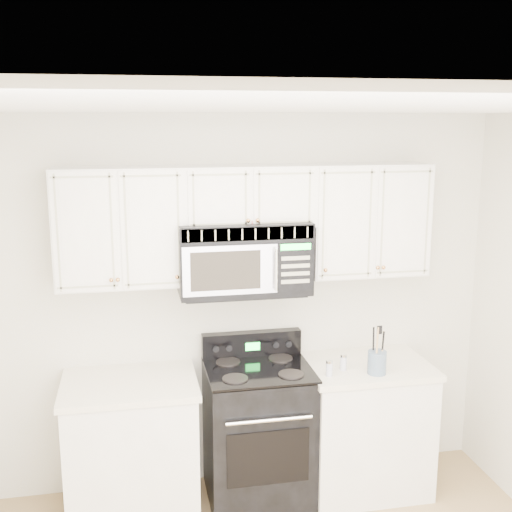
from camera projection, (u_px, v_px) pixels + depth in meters
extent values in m
cube|color=white|center=(321.00, 108.00, 2.52)|extent=(3.50, 3.50, 0.01)
cube|color=beige|center=(243.00, 304.00, 4.47)|extent=(3.50, 0.01, 2.60)
cube|color=white|center=(132.00, 450.00, 4.19)|extent=(0.82, 0.63, 0.88)
cube|color=beige|center=(129.00, 384.00, 4.09)|extent=(0.86, 0.65, 0.04)
cube|color=black|center=(134.00, 500.00, 4.31)|extent=(0.82, 0.55, 0.10)
cube|color=white|center=(364.00, 428.00, 4.50)|extent=(0.82, 0.63, 0.88)
cube|color=beige|center=(366.00, 366.00, 4.40)|extent=(0.86, 0.65, 0.04)
cube|color=black|center=(360.00, 475.00, 4.61)|extent=(0.82, 0.55, 0.10)
cube|color=black|center=(259.00, 434.00, 4.36)|extent=(0.70, 0.60, 0.92)
cube|color=black|center=(268.00, 458.00, 4.07)|extent=(0.53, 0.01, 0.37)
cylinder|color=silver|center=(269.00, 420.00, 3.99)|extent=(0.55, 0.02, 0.02)
cube|color=black|center=(259.00, 370.00, 4.27)|extent=(0.70, 0.60, 0.02)
cube|color=black|center=(251.00, 344.00, 4.50)|extent=(0.70, 0.08, 0.18)
cube|color=#21FF47|center=(253.00, 347.00, 4.45)|extent=(0.10, 0.00, 0.06)
cube|color=white|center=(119.00, 227.00, 4.03)|extent=(0.80, 0.33, 0.75)
cube|color=white|center=(366.00, 219.00, 4.34)|extent=(0.80, 0.33, 0.75)
cube|color=white|center=(247.00, 196.00, 4.15)|extent=(0.84, 0.33, 0.39)
sphere|color=#BB8146|center=(118.00, 280.00, 3.90)|extent=(0.03, 0.03, 0.03)
sphere|color=#BB8146|center=(177.00, 277.00, 3.97)|extent=(0.03, 0.03, 0.03)
sphere|color=#BB8146|center=(326.00, 270.00, 4.16)|extent=(0.03, 0.03, 0.03)
sphere|color=#BB8146|center=(378.00, 268.00, 4.23)|extent=(0.03, 0.03, 0.03)
sphere|color=#BB8146|center=(248.00, 221.00, 3.99)|extent=(0.03, 0.03, 0.03)
sphere|color=#BB8146|center=(258.00, 220.00, 4.00)|extent=(0.03, 0.03, 0.03)
cylinder|color=#B31317|center=(252.00, 230.00, 4.01)|extent=(0.01, 0.00, 0.12)
sphere|color=#BB8146|center=(252.00, 240.00, 4.02)|extent=(0.04, 0.04, 0.04)
cube|color=black|center=(243.00, 256.00, 4.18)|extent=(0.85, 0.42, 0.47)
cube|color=#A4A28B|center=(249.00, 234.00, 3.94)|extent=(0.83, 0.01, 0.08)
cube|color=silver|center=(230.00, 270.00, 3.95)|extent=(0.59, 0.01, 0.31)
cube|color=black|center=(226.00, 271.00, 3.94)|extent=(0.44, 0.01, 0.25)
cube|color=black|center=(295.00, 267.00, 4.03)|extent=(0.23, 0.01, 0.31)
cube|color=#21FF47|center=(296.00, 247.00, 4.00)|extent=(0.19, 0.00, 0.04)
cylinder|color=silver|center=(276.00, 270.00, 3.97)|extent=(0.02, 0.02, 0.27)
cylinder|color=slate|center=(377.00, 362.00, 4.20)|extent=(0.12, 0.12, 0.15)
cylinder|color=tan|center=(382.00, 351.00, 4.19)|extent=(0.01, 0.01, 0.27)
cylinder|color=black|center=(373.00, 349.00, 4.21)|extent=(0.01, 0.01, 0.29)
cylinder|color=tan|center=(377.00, 350.00, 4.15)|extent=(0.01, 0.01, 0.31)
cylinder|color=black|center=(382.00, 351.00, 4.19)|extent=(0.01, 0.01, 0.27)
cylinder|color=#B1B3CA|center=(329.00, 369.00, 4.17)|extent=(0.04, 0.04, 0.09)
cylinder|color=silver|center=(329.00, 362.00, 4.16)|extent=(0.04, 0.04, 0.02)
cylinder|color=#B1B3CA|center=(343.00, 363.00, 4.27)|extent=(0.04, 0.04, 0.09)
cylinder|color=silver|center=(344.00, 356.00, 4.26)|extent=(0.05, 0.05, 0.02)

